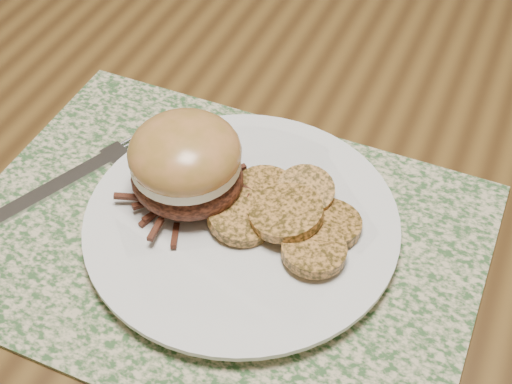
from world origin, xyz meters
The scene contains 5 objects.
placemat centered at (-0.28, -0.26, 0.75)m, with size 0.45×0.33×0.00m, color #33562C.
dinner_plate centered at (-0.26, -0.24, 0.76)m, with size 0.26×0.26×0.02m, color white.
pork_sandwich centered at (-0.32, -0.23, 0.81)m, with size 0.12×0.12×0.08m.
roasted_potatoes centered at (-0.22, -0.23, 0.78)m, with size 0.14×0.13×0.03m.
fork centered at (-0.43, -0.25, 0.76)m, with size 0.10×0.19×0.00m.
Camera 1 is at (-0.09, -0.61, 1.24)m, focal length 50.00 mm.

